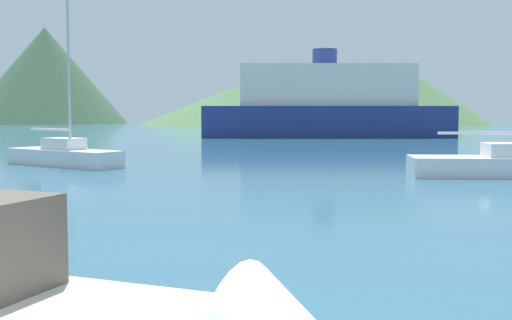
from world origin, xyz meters
name	(u,v)px	position (x,y,z in m)	size (l,w,h in m)	color
sailboat_middle	(64,155)	(-11.05, 24.63, 0.50)	(6.21, 4.21, 7.61)	silver
ferry_distant	(324,105)	(-0.28, 58.96, 2.94)	(23.90, 12.41, 8.27)	navy
hill_west	(46,75)	(-53.22, 110.55, 8.85)	(29.53, 29.53, 17.70)	#38563D
hill_central	(236,105)	(-16.50, 105.38, 3.22)	(32.61, 32.61, 6.45)	#476B42
hill_east	(408,97)	(12.41, 108.75, 4.58)	(27.79, 27.79, 9.16)	#476B42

